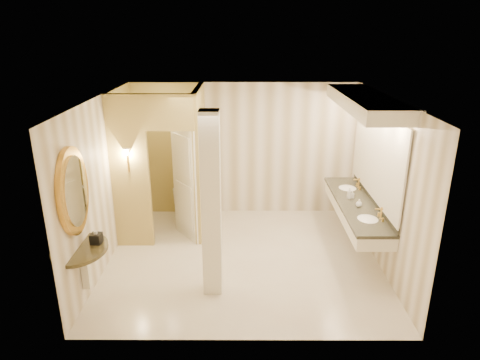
% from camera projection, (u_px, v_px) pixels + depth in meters
% --- Properties ---
extents(floor, '(4.50, 4.50, 0.00)m').
position_uv_depth(floor, '(243.00, 259.00, 7.25)').
color(floor, silver).
rests_on(floor, ground).
extents(ceiling, '(4.50, 4.50, 0.00)m').
position_uv_depth(ceiling, '(243.00, 99.00, 6.33)').
color(ceiling, white).
rests_on(ceiling, wall_back).
extents(wall_back, '(4.50, 0.02, 2.70)m').
position_uv_depth(wall_back, '(243.00, 150.00, 8.67)').
color(wall_back, silver).
rests_on(wall_back, floor).
extents(wall_front, '(4.50, 0.02, 2.70)m').
position_uv_depth(wall_front, '(244.00, 244.00, 4.91)').
color(wall_front, silver).
rests_on(wall_front, floor).
extents(wall_left, '(0.02, 4.00, 2.70)m').
position_uv_depth(wall_left, '(102.00, 184.00, 6.80)').
color(wall_left, silver).
rests_on(wall_left, floor).
extents(wall_right, '(0.02, 4.00, 2.70)m').
position_uv_depth(wall_right, '(385.00, 184.00, 6.78)').
color(wall_right, silver).
rests_on(wall_right, floor).
extents(toilet_closet, '(1.50, 1.55, 2.70)m').
position_uv_depth(toilet_closet, '(180.00, 164.00, 7.69)').
color(toilet_closet, '#CDBE6B').
rests_on(toilet_closet, floor).
extents(wall_sconce, '(0.14, 0.14, 0.42)m').
position_uv_depth(wall_sconce, '(127.00, 153.00, 7.07)').
color(wall_sconce, gold).
rests_on(wall_sconce, toilet_closet).
extents(vanity, '(0.75, 2.71, 2.09)m').
position_uv_depth(vanity, '(363.00, 160.00, 7.07)').
color(vanity, white).
rests_on(vanity, floor).
extents(console_shelf, '(0.92, 0.92, 1.91)m').
position_uv_depth(console_shelf, '(76.00, 217.00, 5.65)').
color(console_shelf, black).
rests_on(console_shelf, floor).
extents(pillar, '(0.27, 0.27, 2.70)m').
position_uv_depth(pillar, '(211.00, 206.00, 5.95)').
color(pillar, white).
rests_on(pillar, floor).
extents(tissue_box, '(0.16, 0.16, 0.14)m').
position_uv_depth(tissue_box, '(96.00, 238.00, 5.91)').
color(tissue_box, black).
rests_on(tissue_box, console_shelf).
extents(toilet, '(0.53, 0.82, 0.79)m').
position_uv_depth(toilet, '(189.00, 199.00, 8.70)').
color(toilet, white).
rests_on(toilet, floor).
extents(soap_bottle_a, '(0.07, 0.07, 0.12)m').
position_uv_depth(soap_bottle_a, '(352.00, 195.00, 7.48)').
color(soap_bottle_a, beige).
rests_on(soap_bottle_a, vanity).
extents(soap_bottle_b, '(0.11, 0.11, 0.13)m').
position_uv_depth(soap_bottle_b, '(359.00, 203.00, 7.11)').
color(soap_bottle_b, silver).
rests_on(soap_bottle_b, vanity).
extents(soap_bottle_c, '(0.10, 0.10, 0.20)m').
position_uv_depth(soap_bottle_c, '(349.00, 193.00, 7.44)').
color(soap_bottle_c, '#C6B28C').
rests_on(soap_bottle_c, vanity).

